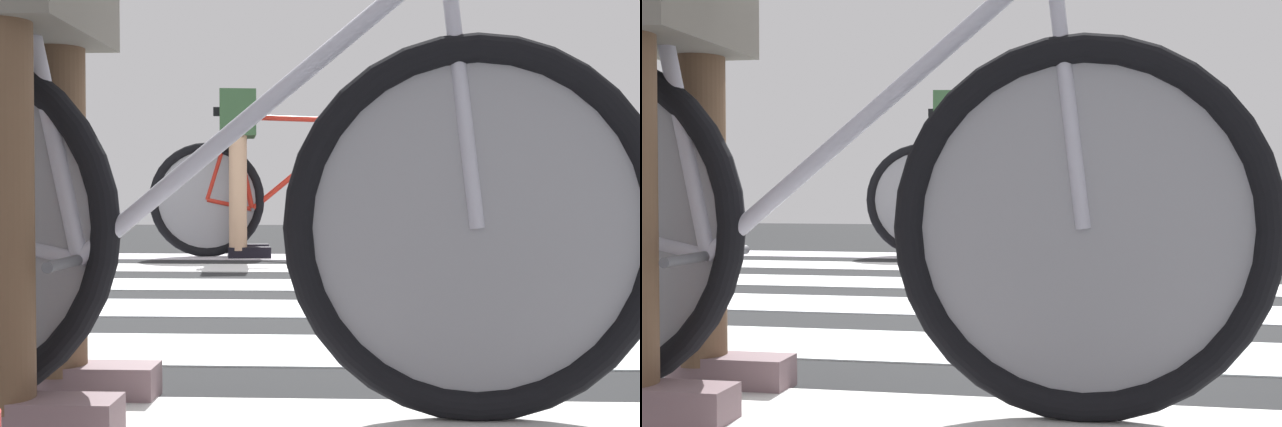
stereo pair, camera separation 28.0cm
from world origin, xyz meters
TOP-DOWN VIEW (x-y plane):
  - ground at (0.00, 0.00)m, footprint 18.00×14.00m
  - crosswalk_markings at (-0.01, 0.10)m, footprint 5.40×5.01m
  - bicycle_1_of_2 at (-0.23, -1.33)m, footprint 1.74×0.52m
  - cyclist_1_of_2 at (-0.54, -1.33)m, footprint 0.31×0.41m
  - bicycle_2_of_2 at (-0.38, 2.45)m, footprint 1.72×0.53m
  - cyclist_2_of_2 at (-0.69, 2.40)m, footprint 0.37×0.44m

SIDE VIEW (x-z plane):
  - ground at x=0.00m, z-range 0.00..0.02m
  - crosswalk_markings at x=-0.01m, z-range 0.02..0.02m
  - bicycle_1_of_2 at x=-0.23m, z-range -0.06..0.87m
  - bicycle_2_of_2 at x=-0.38m, z-range -0.06..0.87m
  - cyclist_1_of_2 at x=-0.54m, z-range 0.17..1.16m
  - cyclist_2_of_2 at x=-0.69m, z-range 0.17..1.20m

